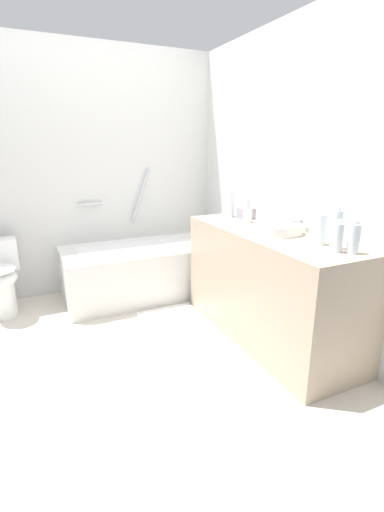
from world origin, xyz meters
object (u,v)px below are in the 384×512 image
(sink_faucet, at_px, (300,226))
(water_bottle_4, at_px, (321,229))
(bathtub, at_px, (146,268))
(water_bottle_1, at_px, (248,210))
(bath_mat, at_px, (171,317))
(drinking_glass_1, at_px, (225,211))
(sink_basin, at_px, (279,228))
(tissue_box, at_px, (246,213))
(water_bottle_3, at_px, (338,237))
(water_bottle_0, at_px, (354,238))
(drinking_glass_0, at_px, (263,221))
(water_bottle_2, at_px, (336,229))
(water_bottle_5, at_px, (231,204))

(sink_faucet, bearing_deg, water_bottle_4, -113.14)
(bathtub, xyz_separation_m, water_bottle_1, (0.59, -0.89, 0.68))
(bath_mat, bearing_deg, drinking_glass_1, 9.98)
(sink_basin, height_order, bath_mat, sink_basin)
(drinking_glass_1, relative_size, tissue_box, 0.63)
(water_bottle_3, bearing_deg, water_bottle_0, -44.29)
(sink_faucet, relative_size, water_bottle_1, 0.71)
(drinking_glass_0, bearing_deg, drinking_glass_1, 91.76)
(water_bottle_2, xyz_separation_m, drinking_glass_1, (-0.05, 1.23, -0.08))
(tissue_box, bearing_deg, bathtub, 132.50)
(water_bottle_1, xyz_separation_m, water_bottle_5, (0.00, 0.27, 0.01))
(water_bottle_4, height_order, drinking_glass_0, water_bottle_4)
(bath_mat, bearing_deg, water_bottle_0, -63.01)
(water_bottle_4, xyz_separation_m, drinking_glass_1, (-0.04, 1.12, -0.06))
(water_bottle_0, height_order, water_bottle_1, water_bottle_1)
(sink_basin, xyz_separation_m, water_bottle_2, (0.05, -0.48, 0.09))
(water_bottle_3, bearing_deg, water_bottle_1, 89.89)
(water_bottle_1, height_order, water_bottle_4, water_bottle_1)
(drinking_glass_0, bearing_deg, water_bottle_3, -90.93)
(water_bottle_5, xyz_separation_m, drinking_glass_0, (0.01, -0.46, -0.06))
(drinking_glass_0, bearing_deg, tissue_box, 78.20)
(water_bottle_0, distance_m, water_bottle_3, 0.08)
(sink_faucet, bearing_deg, sink_basin, -180.00)
(water_bottle_0, distance_m, drinking_glass_0, 0.81)
(water_bottle_3, relative_size, tissue_box, 1.60)
(sink_faucet, distance_m, drinking_glass_1, 0.78)
(water_bottle_1, xyz_separation_m, water_bottle_4, (0.03, -0.77, -0.00))
(water_bottle_1, bearing_deg, water_bottle_2, -87.32)
(bathtub, xyz_separation_m, bath_mat, (0.01, -0.64, -0.26))
(drinking_glass_0, xyz_separation_m, drinking_glass_1, (-0.02, 0.54, -0.01))
(water_bottle_5, xyz_separation_m, tissue_box, (0.08, -0.12, -0.06))
(bathtub, distance_m, water_bottle_5, 1.10)
(bathtub, distance_m, water_bottle_2, 2.00)
(bathtub, height_order, water_bottle_3, bathtub)
(water_bottle_2, bearing_deg, tissue_box, 87.77)
(drinking_glass_1, xyz_separation_m, bath_mat, (-0.57, -0.10, -0.87))
(water_bottle_0, relative_size, water_bottle_5, 0.83)
(water_bottle_5, bearing_deg, water_bottle_2, -88.15)
(drinking_glass_0, bearing_deg, water_bottle_5, 90.78)
(sink_basin, height_order, water_bottle_4, water_bottle_4)
(tissue_box, height_order, bath_mat, tissue_box)
(water_bottle_5, xyz_separation_m, drinking_glass_1, (-0.01, 0.08, -0.07))
(water_bottle_1, bearing_deg, drinking_glass_1, 91.02)
(water_bottle_3, bearing_deg, drinking_glass_1, 90.20)
(sink_basin, xyz_separation_m, bath_mat, (-0.57, 0.66, -0.87))
(water_bottle_5, relative_size, bath_mat, 0.45)
(water_bottle_5, bearing_deg, water_bottle_3, -90.28)
(bath_mat, bearing_deg, water_bottle_3, -64.18)
(water_bottle_4, xyz_separation_m, water_bottle_5, (-0.03, 1.04, 0.01))
(sink_basin, relative_size, sink_faucet, 2.19)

